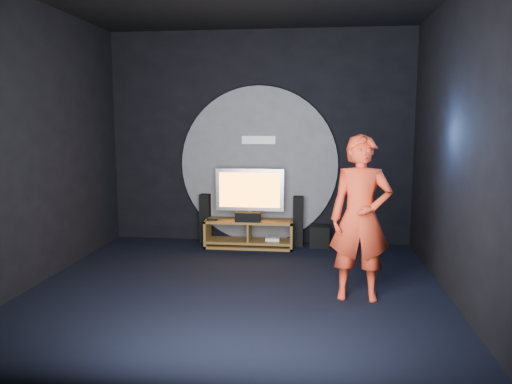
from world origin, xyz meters
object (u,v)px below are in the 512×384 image
tv (250,192)px  player (361,218)px  subwoofer (319,236)px  tower_speaker_left (205,218)px  tower_speaker_right (298,221)px  media_console (250,235)px

tv → player: size_ratio=0.58×
player → subwoofer: bearing=103.0°
tv → subwoofer: 1.35m
tower_speaker_left → player: size_ratio=0.43×
tower_speaker_right → player: player is taller
tower_speaker_left → subwoofer: bearing=-2.5°
subwoofer → tv: bearing=-174.9°
tower_speaker_right → tv: bearing=-171.5°
tower_speaker_left → player: bearing=-46.1°
media_console → subwoofer: media_console is taller
tower_speaker_left → tv: bearing=-13.3°
player → media_console: bearing=128.0°
tv → subwoofer: (1.13, 0.10, -0.73)m
tv → tower_speaker_left: 0.94m
tower_speaker_right → player: size_ratio=0.43×
media_console → player: bearing=-54.5°
media_console → subwoofer: size_ratio=4.08×
subwoofer → player: size_ratio=0.18×
media_console → subwoofer: (1.12, 0.17, -0.02)m
media_console → player: 2.78m
tower_speaker_left → media_console: bearing=-17.7°
media_console → tv: size_ratio=1.29×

